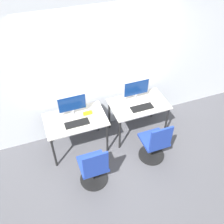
# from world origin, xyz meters

# --- Properties ---
(ground_plane) EXTENTS (20.00, 20.00, 0.00)m
(ground_plane) POSITION_xyz_m (0.00, 0.00, 0.00)
(ground_plane) COLOR #4C4C51
(wall_back) EXTENTS (12.00, 0.05, 2.80)m
(wall_back) POSITION_xyz_m (0.00, 0.80, 1.40)
(wall_back) COLOR silver
(wall_back) RESTS_ON ground_plane
(desk_left) EXTENTS (1.08, 0.68, 0.74)m
(desk_left) POSITION_xyz_m (-0.61, 0.34, 0.66)
(desk_left) COLOR #BCB7AD
(desk_left) RESTS_ON ground_plane
(monitor_left) EXTENTS (0.50, 0.14, 0.42)m
(monitor_left) POSITION_xyz_m (-0.61, 0.47, 0.98)
(monitor_left) COLOR #B2B2B7
(monitor_left) RESTS_ON desk_left
(keyboard_left) EXTENTS (0.42, 0.16, 0.02)m
(keyboard_left) POSITION_xyz_m (-0.61, 0.22, 0.75)
(keyboard_left) COLOR black
(keyboard_left) RESTS_ON desk_left
(mouse_left) EXTENTS (0.06, 0.09, 0.03)m
(mouse_left) POSITION_xyz_m (-0.35, 0.20, 0.76)
(mouse_left) COLOR silver
(mouse_left) RESTS_ON desk_left
(office_chair_left) EXTENTS (0.48, 0.48, 0.91)m
(office_chair_left) POSITION_xyz_m (-0.55, -0.52, 0.37)
(office_chair_left) COLOR black
(office_chair_left) RESTS_ON ground_plane
(desk_right) EXTENTS (1.08, 0.68, 0.74)m
(desk_right) POSITION_xyz_m (0.61, 0.34, 0.66)
(desk_right) COLOR #BCB7AD
(desk_right) RESTS_ON ground_plane
(monitor_right) EXTENTS (0.50, 0.14, 0.42)m
(monitor_right) POSITION_xyz_m (0.61, 0.49, 0.98)
(monitor_right) COLOR #B2B2B7
(monitor_right) RESTS_ON desk_right
(keyboard_right) EXTENTS (0.42, 0.16, 0.02)m
(keyboard_right) POSITION_xyz_m (0.61, 0.20, 0.75)
(keyboard_right) COLOR black
(keyboard_right) RESTS_ON desk_right
(mouse_right) EXTENTS (0.06, 0.09, 0.03)m
(mouse_right) POSITION_xyz_m (0.89, 0.22, 0.76)
(mouse_right) COLOR silver
(mouse_right) RESTS_ON desk_right
(office_chair_right) EXTENTS (0.48, 0.48, 0.91)m
(office_chair_right) POSITION_xyz_m (0.61, -0.40, 0.37)
(office_chair_right) COLOR black
(office_chair_right) RESTS_ON ground_plane
(placard_left) EXTENTS (0.16, 0.03, 0.08)m
(placard_left) POSITION_xyz_m (-0.38, 0.37, 0.78)
(placard_left) COLOR yellow
(placard_left) RESTS_ON desk_left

